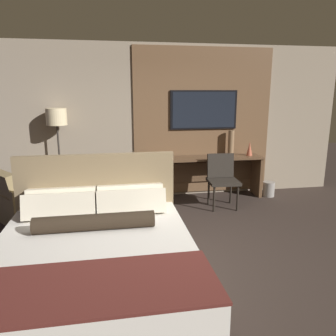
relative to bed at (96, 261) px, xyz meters
name	(u,v)px	position (x,y,z in m)	size (l,w,h in m)	color
ground_plane	(184,262)	(0.99, 0.44, -0.35)	(16.00, 16.00, 0.00)	#332823
wall_back_tv_panel	(162,123)	(1.13, 3.03, 1.05)	(7.20, 0.09, 2.80)	gray
bed	(96,261)	(0.00, 0.00, 0.00)	(1.90, 2.21, 1.22)	#33281E
desk	(205,169)	(1.91, 2.78, 0.19)	(2.11, 0.46, 0.78)	brown
tv	(204,110)	(1.91, 2.96, 1.28)	(1.26, 0.04, 0.71)	black
desk_chair	(222,175)	(2.06, 2.25, 0.20)	(0.53, 0.53, 0.91)	#28231E
armchair_by_window	(25,202)	(-1.16, 2.19, -0.07)	(1.08, 1.09, 0.82)	olive
floor_lamp	(57,125)	(-0.69, 2.78, 1.07)	(0.34, 0.34, 1.69)	#282623
vase_tall	(231,143)	(2.43, 2.85, 0.66)	(0.11, 0.11, 0.47)	#846647
vase_short	(249,149)	(2.76, 2.76, 0.56)	(0.11, 0.11, 0.26)	#B2563D
waste_bin	(269,189)	(3.13, 2.60, -0.21)	(0.22, 0.22, 0.28)	gray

